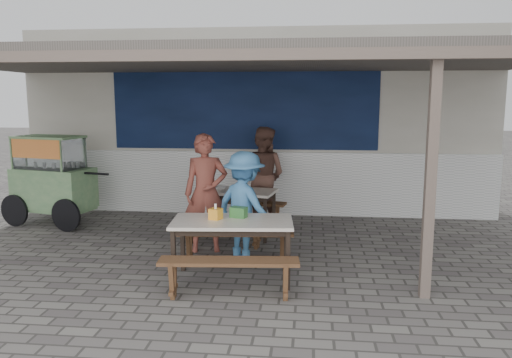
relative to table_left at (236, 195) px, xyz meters
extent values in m
plane|color=slate|center=(0.11, -1.38, -0.67)|extent=(60.00, 60.00, 0.00)
cube|color=beige|center=(0.11, 2.22, 1.08)|extent=(9.00, 1.20, 3.50)
cube|color=white|center=(0.11, 1.59, -0.07)|extent=(9.00, 0.10, 1.20)
cube|color=#10204E|center=(-0.09, 1.60, 1.38)|extent=(5.00, 0.03, 1.60)
cube|color=#524C46|center=(0.11, -0.38, 2.08)|extent=(9.00, 4.20, 0.12)
cube|color=#67584E|center=(0.11, -2.43, 1.98)|extent=(9.00, 0.12, 0.12)
cube|color=#67584E|center=(2.46, -2.28, 0.68)|extent=(0.11, 0.11, 2.70)
cube|color=silver|center=(0.00, 0.00, 0.06)|extent=(1.33, 0.88, 0.04)
cube|color=black|center=(0.00, 0.00, 0.00)|extent=(1.22, 0.76, 0.06)
cube|color=black|center=(-0.60, -0.17, -0.31)|extent=(0.05, 0.05, 0.71)
cube|color=black|center=(0.50, -0.37, -0.31)|extent=(0.05, 0.05, 0.71)
cube|color=black|center=(-0.50, 0.37, -0.31)|extent=(0.05, 0.05, 0.71)
cube|color=black|center=(0.60, 0.17, -0.31)|extent=(0.05, 0.05, 0.71)
cube|color=brown|center=(-0.11, -0.58, -0.24)|extent=(1.36, 0.51, 0.04)
cube|color=brown|center=(-0.61, -0.49, -0.46)|extent=(0.10, 0.28, 0.41)
cube|color=brown|center=(0.40, -0.67, -0.46)|extent=(0.10, 0.28, 0.41)
cube|color=brown|center=(0.11, 0.58, -0.24)|extent=(1.36, 0.51, 0.04)
cube|color=brown|center=(-0.40, 0.67, -0.46)|extent=(0.10, 0.28, 0.41)
cube|color=brown|center=(0.61, 0.49, -0.46)|extent=(0.10, 0.28, 0.41)
cube|color=silver|center=(0.25, -1.98, 0.06)|extent=(1.50, 0.88, 0.04)
cube|color=black|center=(0.25, -1.98, 0.00)|extent=(1.40, 0.77, 0.06)
cube|color=black|center=(-0.39, -2.36, -0.31)|extent=(0.05, 0.05, 0.71)
cube|color=black|center=(0.93, -2.24, -0.31)|extent=(0.05, 0.05, 0.71)
cube|color=black|center=(-0.44, -1.72, -0.31)|extent=(0.05, 0.05, 0.71)
cube|color=black|center=(0.88, -1.61, -0.31)|extent=(0.05, 0.05, 0.71)
cube|color=brown|center=(0.30, -2.57, -0.24)|extent=(1.56, 0.41, 0.04)
cube|color=brown|center=(-0.32, -2.63, -0.46)|extent=(0.07, 0.28, 0.41)
cube|color=brown|center=(0.92, -2.52, -0.46)|extent=(0.07, 0.28, 0.41)
cube|color=brown|center=(0.20, -1.39, -0.24)|extent=(1.56, 0.41, 0.04)
cube|color=brown|center=(-0.42, -1.45, -0.46)|extent=(0.07, 0.28, 0.41)
cube|color=brown|center=(0.82, -1.34, -0.46)|extent=(0.07, 0.28, 0.41)
cube|color=#7F9F6A|center=(-3.30, 0.42, -0.02)|extent=(1.46, 0.98, 0.70)
cube|color=#7F9F6A|center=(-3.30, 0.42, -0.39)|extent=(1.41, 0.93, 0.05)
cylinder|color=black|center=(-3.92, 0.18, -0.39)|extent=(0.55, 0.17, 0.56)
cylinder|color=black|center=(-2.85, -0.07, -0.39)|extent=(0.55, 0.17, 0.56)
cube|color=silver|center=(-3.35, 0.43, 0.60)|extent=(1.20, 0.83, 0.55)
cube|color=#7F9F6A|center=(-3.35, 0.43, 0.87)|extent=(1.25, 0.88, 0.04)
cube|color=#E43538|center=(-3.42, 0.12, 0.69)|extent=(0.97, 0.25, 0.32)
cylinder|color=black|center=(-2.53, 0.24, 0.28)|extent=(0.69, 0.20, 0.04)
imported|color=brown|center=(-0.31, -0.85, 0.19)|extent=(0.70, 0.53, 1.71)
imported|color=brown|center=(0.35, 0.89, 0.19)|extent=(1.01, 0.90, 1.72)
imported|color=#4481B8|center=(0.29, -1.17, 0.08)|extent=(1.11, 1.01, 1.50)
cube|color=#FEA32A|center=(0.04, -1.96, 0.15)|extent=(0.17, 0.17, 0.13)
cube|color=#316F32|center=(0.30, -1.84, 0.15)|extent=(0.22, 0.18, 0.13)
cylinder|color=silver|center=(0.19, 0.09, 0.13)|extent=(0.08, 0.08, 0.09)
imported|color=white|center=(-0.25, 0.02, 0.10)|extent=(0.18, 0.18, 0.04)
camera|label=1|loc=(1.16, -7.76, 1.53)|focal=35.00mm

